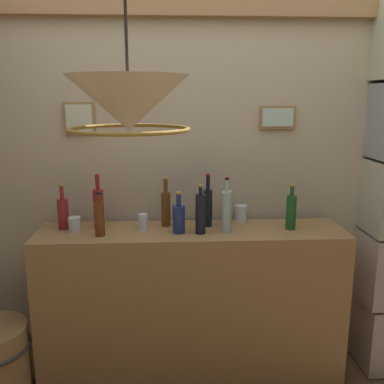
% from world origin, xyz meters
% --- Properties ---
extents(panelled_rear_partition, '(3.13, 0.15, 2.45)m').
position_xyz_m(panelled_rear_partition, '(-0.00, 1.10, 1.30)').
color(panelled_rear_partition, '#BCAD8E').
rests_on(panelled_rear_partition, ground).
extents(bar_shelf_unit, '(1.88, 0.43, 1.03)m').
position_xyz_m(bar_shelf_unit, '(0.00, 0.80, 0.52)').
color(bar_shelf_unit, '#9E7547').
rests_on(bar_shelf_unit, ground).
extents(liquor_bottle_gin, '(0.06, 0.06, 0.28)m').
position_xyz_m(liquor_bottle_gin, '(0.61, 0.80, 1.15)').
color(liquor_bottle_gin, '#195422').
rests_on(liquor_bottle_gin, bar_shelf_unit).
extents(liquor_bottle_vermouth, '(0.05, 0.05, 0.33)m').
position_xyz_m(liquor_bottle_vermouth, '(0.20, 0.75, 1.16)').
color(liquor_bottle_vermouth, '#A5C8BD').
rests_on(liquor_bottle_vermouth, bar_shelf_unit).
extents(liquor_bottle_bourbon, '(0.06, 0.06, 0.26)m').
position_xyz_m(liquor_bottle_bourbon, '(-0.54, 0.73, 1.14)').
color(liquor_bottle_bourbon, brown).
rests_on(liquor_bottle_bourbon, bar_shelf_unit).
extents(liquor_bottle_sherry, '(0.06, 0.06, 0.31)m').
position_xyz_m(liquor_bottle_sherry, '(0.22, 0.89, 1.15)').
color(liquor_bottle_sherry, '#A7C9CB').
rests_on(liquor_bottle_sherry, bar_shelf_unit).
extents(liquor_bottle_rye, '(0.07, 0.07, 0.28)m').
position_xyz_m(liquor_bottle_rye, '(-0.78, 0.88, 1.13)').
color(liquor_bottle_rye, maroon).
rests_on(liquor_bottle_rye, bar_shelf_unit).
extents(liquor_bottle_vodka, '(0.06, 0.06, 0.30)m').
position_xyz_m(liquor_bottle_vodka, '(0.05, 0.74, 1.16)').
color(liquor_bottle_vodka, black).
rests_on(liquor_bottle_vodka, bar_shelf_unit).
extents(liquor_bottle_tequila, '(0.07, 0.07, 0.25)m').
position_xyz_m(liquor_bottle_tequila, '(-0.08, 0.76, 1.12)').
color(liquor_bottle_tequila, navy).
rests_on(liquor_bottle_tequila, bar_shelf_unit).
extents(liquor_bottle_rum, '(0.06, 0.06, 0.31)m').
position_xyz_m(liquor_bottle_rum, '(-0.16, 0.90, 1.15)').
color(liquor_bottle_rum, brown).
rests_on(liquor_bottle_rum, bar_shelf_unit).
extents(liquor_bottle_port, '(0.06, 0.06, 0.34)m').
position_xyz_m(liquor_bottle_port, '(-0.57, 0.89, 1.16)').
color(liquor_bottle_port, maroon).
rests_on(liquor_bottle_port, bar_shelf_unit).
extents(liquor_bottle_amaro, '(0.06, 0.06, 0.33)m').
position_xyz_m(liquor_bottle_amaro, '(0.11, 0.88, 1.16)').
color(liquor_bottle_amaro, black).
rests_on(liquor_bottle_amaro, bar_shelf_unit).
extents(glass_tumbler_rocks, '(0.08, 0.08, 0.11)m').
position_xyz_m(glass_tumbler_rocks, '(0.33, 0.98, 1.08)').
color(glass_tumbler_rocks, silver).
rests_on(glass_tumbler_rocks, bar_shelf_unit).
extents(glass_tumbler_highball, '(0.07, 0.07, 0.09)m').
position_xyz_m(glass_tumbler_highball, '(-0.71, 0.82, 1.08)').
color(glass_tumbler_highball, silver).
rests_on(glass_tumbler_highball, bar_shelf_unit).
extents(glass_tumbler_shot, '(0.06, 0.06, 0.10)m').
position_xyz_m(glass_tumbler_shot, '(-0.30, 0.83, 1.08)').
color(glass_tumbler_shot, silver).
rests_on(glass_tumbler_shot, bar_shelf_unit).
extents(pendant_lamp, '(0.47, 0.47, 0.62)m').
position_xyz_m(pendant_lamp, '(-0.28, -0.04, 1.80)').
color(pendant_lamp, '#EFE5C6').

